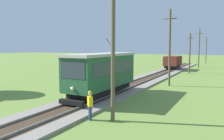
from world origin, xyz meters
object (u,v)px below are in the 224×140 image
object	(u,v)px
utility_pole_near_tram	(113,50)
second_worker	(80,83)
utility_pole_mid	(170,47)
utility_pole_horizon	(206,50)
utility_pole_far	(190,53)
freight_car	(173,62)
utility_pole_distant	(199,48)
red_tram	(102,72)
track_worker	(90,104)

from	to	relation	value
utility_pole_near_tram	second_worker	xyz separation A→B (m)	(-6.26, 5.23, -3.22)
utility_pole_mid	utility_pole_horizon	xyz separation A→B (m)	(0.00, 40.08, -0.73)
second_worker	utility_pole_far	bearing A→B (deg)	37.96
utility_pole_horizon	second_worker	distance (m)	48.69
utility_pole_mid	freight_car	bearing A→B (deg)	101.70
utility_pole_distant	utility_pole_near_tram	bearing A→B (deg)	-90.00
freight_car	utility_pole_mid	world-z (taller)	utility_pole_mid
freight_car	second_worker	bearing A→B (deg)	-95.70
utility_pole_horizon	second_worker	size ratio (longest dim) A/B	3.90
utility_pole_mid	utility_pole_far	bearing A→B (deg)	90.00
utility_pole_near_tram	utility_pole_mid	distance (m)	13.37
red_tram	second_worker	xyz separation A→B (m)	(-2.59, 0.32, -1.21)
utility_pole_far	track_worker	world-z (taller)	utility_pole_far
utility_pole_mid	second_worker	distance (m)	10.79
utility_pole_distant	track_worker	world-z (taller)	utility_pole_distant
utility_pole_near_tram	utility_pole_distant	distance (m)	38.54
utility_pole_far	utility_pole_horizon	size ratio (longest dim) A/B	0.94
utility_pole_mid	utility_pole_far	xyz separation A→B (m)	(0.00, 13.53, -0.93)
red_tram	utility_pole_far	distance (m)	22.32
utility_pole_distant	second_worker	xyz separation A→B (m)	(-6.26, -33.31, -3.17)
red_tram	utility_pole_near_tram	distance (m)	6.45
track_worker	second_worker	world-z (taller)	same
red_tram	utility_pole_mid	size ratio (longest dim) A/B	1.01
track_worker	second_worker	size ratio (longest dim) A/B	1.00
utility_pole_near_tram	utility_pole_horizon	bearing A→B (deg)	90.00
red_tram	utility_pole_distant	distance (m)	33.89
freight_car	track_worker	distance (m)	31.79
utility_pole_far	utility_pole_distant	world-z (taller)	utility_pole_distant
freight_car	track_worker	world-z (taller)	freight_car
utility_pole_distant	second_worker	bearing A→B (deg)	-100.65
utility_pole_far	red_tram	bearing A→B (deg)	-99.49
utility_pole_far	utility_pole_near_tram	bearing A→B (deg)	-90.00
freight_car	utility_pole_distant	distance (m)	8.68
freight_car	utility_pole_near_tram	xyz separation A→B (m)	(3.68, -31.12, 2.65)
red_tram	utility_pole_near_tram	world-z (taller)	utility_pole_near_tram
utility_pole_horizon	second_worker	xyz separation A→B (m)	(-6.26, -48.22, -2.59)
utility_pole_horizon	utility_pole_distant	bearing A→B (deg)	-90.00
freight_car	second_worker	world-z (taller)	freight_car
freight_car	utility_pole_horizon	world-z (taller)	utility_pole_horizon
utility_pole_near_tram	second_worker	size ratio (longest dim) A/B	4.60
utility_pole_distant	second_worker	size ratio (longest dim) A/B	4.55
utility_pole_mid	utility_pole_horizon	size ratio (longest dim) A/B	1.21
utility_pole_mid	second_worker	size ratio (longest dim) A/B	4.72
red_tram	freight_car	world-z (taller)	red_tram
track_worker	utility_pole_near_tram	bearing A→B (deg)	153.55
second_worker	utility_pole_horizon	bearing A→B (deg)	46.68
track_worker	second_worker	bearing A→B (deg)	-100.25
red_tram	second_worker	bearing A→B (deg)	172.95
freight_car	second_worker	distance (m)	26.03
utility_pole_far	second_worker	xyz separation A→B (m)	(-6.26, -21.66, -2.40)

